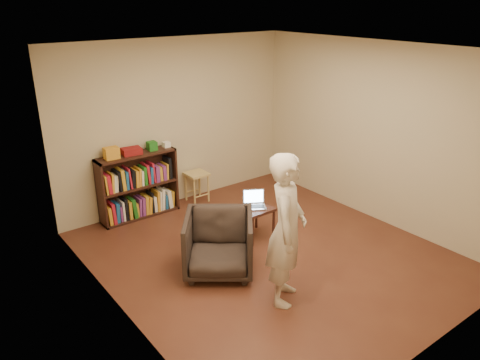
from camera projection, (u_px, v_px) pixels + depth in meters
floor at (268, 255)px, 6.11m from camera, size 4.50×4.50×0.00m
ceiling at (274, 49)px, 5.15m from camera, size 4.50×4.50×0.00m
wall_back at (176, 123)px, 7.29m from camera, size 4.00×0.00×4.00m
wall_left at (114, 202)px, 4.50m from camera, size 0.00×4.50×4.50m
wall_right at (375, 133)px, 6.76m from camera, size 0.00×4.50×4.50m
bookshelf at (138, 189)px, 7.04m from camera, size 1.20×0.30×1.00m
box_yellow at (111, 153)px, 6.59m from camera, size 0.21×0.16×0.17m
red_cloth at (132, 151)px, 6.80m from camera, size 0.30×0.24×0.09m
box_green at (152, 146)px, 6.97m from camera, size 0.14×0.14×0.13m
box_white at (166, 144)px, 7.12m from camera, size 0.10×0.10×0.08m
stool at (197, 178)px, 7.58m from camera, size 0.34×0.34×0.49m
armchair at (219, 244)px, 5.61m from camera, size 1.14×1.14×0.75m
side_table at (255, 212)px, 6.45m from camera, size 0.44×0.44×0.44m
laptop at (254, 202)px, 6.43m from camera, size 0.38×0.36×0.23m
person at (287, 230)px, 4.93m from camera, size 0.74×0.71×1.70m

